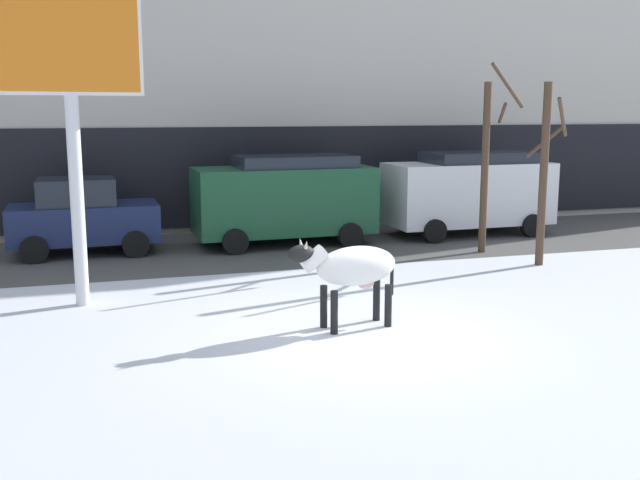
% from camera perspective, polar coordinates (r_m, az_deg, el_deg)
% --- Properties ---
extents(ground_plane, '(120.00, 120.00, 0.00)m').
position_cam_1_polar(ground_plane, '(11.71, 3.43, -7.38)').
color(ground_plane, white).
extents(road_strip, '(60.00, 5.60, 0.01)m').
position_cam_1_polar(road_strip, '(18.95, -4.60, -0.57)').
color(road_strip, '#514F4C').
rests_on(road_strip, ground).
extents(building_facade, '(44.00, 6.10, 13.00)m').
position_cam_1_polar(building_facade, '(24.33, -7.72, 17.06)').
color(building_facade, beige).
rests_on(building_facade, ground).
extents(cow_holstein, '(1.93, 0.79, 1.54)m').
position_cam_1_polar(cow_holstein, '(11.88, 2.56, -2.11)').
color(cow_holstein, silver).
rests_on(cow_holstein, ground).
extents(billboard, '(2.51, 0.72, 5.56)m').
position_cam_1_polar(billboard, '(13.70, -18.84, 12.94)').
color(billboard, silver).
rests_on(billboard, ground).
extents(car_navy_hatchback, '(3.54, 2.00, 1.86)m').
position_cam_1_polar(car_navy_hatchback, '(18.85, -17.88, 1.75)').
color(car_navy_hatchback, '#19234C').
rests_on(car_navy_hatchback, ground).
extents(car_darkgreen_van, '(4.65, 2.22, 2.32)m').
position_cam_1_polar(car_darkgreen_van, '(19.18, -2.74, 3.32)').
color(car_darkgreen_van, '#194C2D').
rests_on(car_darkgreen_van, ground).
extents(car_white_van, '(4.65, 2.22, 2.32)m').
position_cam_1_polar(car_white_van, '(21.13, 11.44, 3.76)').
color(car_white_van, white).
rests_on(car_white_van, ground).
extents(pedestrian_near_billboard, '(0.36, 0.24, 1.73)m').
position_cam_1_polar(pedestrian_near_billboard, '(23.42, 6.24, 3.62)').
color(pedestrian_near_billboard, '#282833').
rests_on(pedestrian_near_billboard, ground).
extents(pedestrian_by_cars, '(0.36, 0.24, 1.73)m').
position_cam_1_polar(pedestrian_by_cars, '(21.64, -20.00, 2.53)').
color(pedestrian_by_cars, '#282833').
rests_on(pedestrian_by_cars, ground).
extents(pedestrian_far_left, '(0.36, 0.24, 1.73)m').
position_cam_1_polar(pedestrian_far_left, '(24.65, 12.31, 3.77)').
color(pedestrian_far_left, '#282833').
rests_on(pedestrian_far_left, ground).
extents(bare_tree_right_lot, '(0.75, 1.12, 4.09)m').
position_cam_1_polar(bare_tree_right_lot, '(17.27, 16.96, 5.13)').
color(bare_tree_right_lot, '#4C3828').
rests_on(bare_tree_right_lot, ground).
extents(bare_tree_far_back, '(1.15, 1.04, 4.55)m').
position_cam_1_polar(bare_tree_far_back, '(18.43, 12.78, 5.95)').
color(bare_tree_far_back, '#4C3828').
rests_on(bare_tree_far_back, ground).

